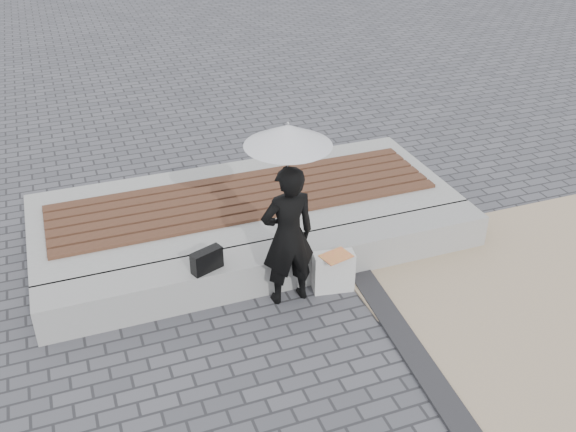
% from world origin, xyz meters
% --- Properties ---
extents(ground, '(80.00, 80.00, 0.00)m').
position_xyz_m(ground, '(0.00, 0.00, 0.00)').
color(ground, '#4E4E53').
rests_on(ground, ground).
extents(edging_band, '(0.61, 5.20, 0.04)m').
position_xyz_m(edging_band, '(0.75, -0.50, 0.02)').
color(edging_band, '#29292B').
rests_on(edging_band, ground).
extents(seating_ledge, '(5.00, 0.45, 0.40)m').
position_xyz_m(seating_ledge, '(0.00, 1.60, 0.20)').
color(seating_ledge, gray).
rests_on(seating_ledge, ground).
extents(timber_platform, '(5.00, 2.00, 0.40)m').
position_xyz_m(timber_platform, '(0.00, 2.80, 0.20)').
color(timber_platform, '#9FA09A').
rests_on(timber_platform, ground).
extents(timber_decking, '(4.60, 1.20, 0.04)m').
position_xyz_m(timber_decking, '(0.00, 2.80, 0.42)').
color(timber_decking, brown).
rests_on(timber_decking, timber_platform).
extents(woman, '(0.57, 0.39, 1.54)m').
position_xyz_m(woman, '(-0.01, 1.26, 0.77)').
color(woman, black).
rests_on(woman, ground).
extents(parasol, '(0.82, 0.82, 1.05)m').
position_xyz_m(parasol, '(-0.01, 1.26, 1.85)').
color(parasol, '#A6A6AB').
rests_on(parasol, ground).
extents(handbag, '(0.35, 0.23, 0.23)m').
position_xyz_m(handbag, '(-0.79, 1.49, 0.52)').
color(handbag, black).
rests_on(handbag, seating_ledge).
extents(canvas_tote, '(0.45, 0.25, 0.45)m').
position_xyz_m(canvas_tote, '(0.49, 1.24, 0.23)').
color(canvas_tote, silver).
rests_on(canvas_tote, ground).
extents(magazine, '(0.35, 0.29, 0.01)m').
position_xyz_m(magazine, '(0.49, 1.19, 0.46)').
color(magazine, red).
rests_on(magazine, canvas_tote).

